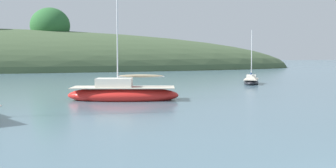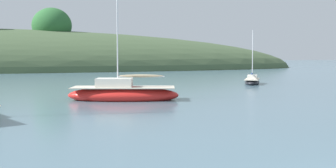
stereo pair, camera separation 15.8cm
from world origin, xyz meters
name	(u,v)px [view 1 (the left image)]	position (x,y,z in m)	size (l,w,h in m)	color
sailboat_white_near	(123,94)	(-2.83, 21.72, 0.47)	(8.26, 4.73, 10.96)	red
sailboat_teal_outer	(251,81)	(13.51, 33.42, 0.31)	(3.70, 4.74, 6.03)	#232328
mooring_buoy_inner	(138,91)	(-0.55, 27.15, 0.12)	(0.44, 0.44, 0.54)	orange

